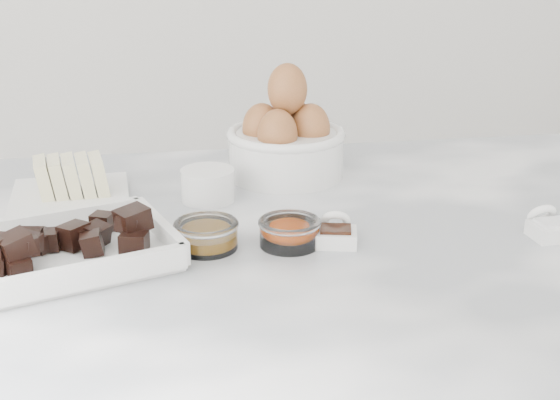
% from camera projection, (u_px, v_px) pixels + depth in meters
% --- Properties ---
extents(marble_slab, '(1.20, 0.80, 0.04)m').
position_uv_depth(marble_slab, '(268.00, 254.00, 0.98)').
color(marble_slab, white).
rests_on(marble_slab, cabinet).
extents(chocolate_dish, '(0.29, 0.25, 0.06)m').
position_uv_depth(chocolate_dish, '(66.00, 243.00, 0.90)').
color(chocolate_dish, white).
rests_on(chocolate_dish, marble_slab).
extents(butter_plate, '(0.17, 0.17, 0.07)m').
position_uv_depth(butter_plate, '(67.00, 186.00, 1.09)').
color(butter_plate, white).
rests_on(butter_plate, marble_slab).
extents(sugar_ramekin, '(0.08, 0.08, 0.05)m').
position_uv_depth(sugar_ramekin, '(208.00, 183.00, 1.10)').
color(sugar_ramekin, white).
rests_on(sugar_ramekin, marble_slab).
extents(egg_bowl, '(0.18, 0.18, 0.17)m').
position_uv_depth(egg_bowl, '(286.00, 140.00, 1.19)').
color(egg_bowl, white).
rests_on(egg_bowl, marble_slab).
extents(honey_bowl, '(0.08, 0.08, 0.03)m').
position_uv_depth(honey_bowl, '(206.00, 234.00, 0.94)').
color(honey_bowl, white).
rests_on(honey_bowl, marble_slab).
extents(zest_bowl, '(0.08, 0.08, 0.03)m').
position_uv_depth(zest_bowl, '(290.00, 231.00, 0.95)').
color(zest_bowl, white).
rests_on(zest_bowl, marble_slab).
extents(vanilla_spoon, '(0.06, 0.07, 0.04)m').
position_uv_depth(vanilla_spoon, '(336.00, 232.00, 0.96)').
color(vanilla_spoon, white).
rests_on(vanilla_spoon, marble_slab).
extents(salt_spoon, '(0.06, 0.07, 0.04)m').
position_uv_depth(salt_spoon, '(549.00, 226.00, 0.98)').
color(salt_spoon, white).
rests_on(salt_spoon, marble_slab).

